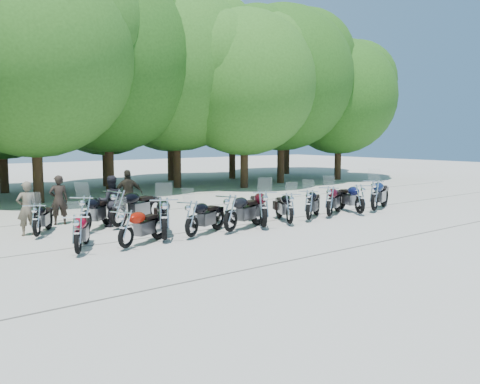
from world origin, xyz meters
TOP-DOWN VIEW (x-y plane):
  - ground at (0.00, 0.00)m, footprint 90.00×90.00m
  - tree_3 at (-3.57, 11.24)m, footprint 8.70×8.70m
  - tree_4 at (0.54, 13.09)m, footprint 9.13×9.13m
  - tree_5 at (4.61, 13.20)m, footprint 9.04×9.04m
  - tree_6 at (7.55, 10.82)m, footprint 8.00×8.00m
  - tree_7 at (11.20, 11.78)m, footprint 8.79×8.79m
  - tree_8 at (15.83, 11.20)m, footprint 7.53×7.53m
  - tree_12 at (1.80, 16.47)m, footprint 7.88×7.88m
  - tree_13 at (6.69, 17.47)m, footprint 8.31×8.31m
  - tree_14 at (10.68, 16.09)m, footprint 8.02×8.02m
  - tree_15 at (16.61, 17.02)m, footprint 9.67×9.67m
  - motorcycle_0 at (-5.80, 0.50)m, footprint 1.53×2.11m
  - motorcycle_1 at (-4.58, 0.39)m, footprint 2.15×1.56m
  - motorcycle_2 at (-3.33, 0.63)m, footprint 1.84×2.56m
  - motorcycle_3 at (-2.50, 0.52)m, footprint 2.28×1.60m
  - motorcycle_4 at (-1.15, 0.48)m, footprint 2.48×1.54m
  - motorcycle_5 at (0.09, 0.41)m, footprint 1.89×2.51m
  - motorcycle_6 at (1.20, 0.40)m, footprint 1.65×2.21m
  - motorcycle_7 at (2.25, 0.55)m, footprint 2.19×1.80m
  - motorcycle_8 at (3.38, 0.63)m, footprint 2.32×1.78m
  - motorcycle_9 at (4.72, 0.36)m, footprint 1.59×2.39m
  - motorcycle_10 at (5.73, 0.49)m, footprint 2.61×1.76m
  - motorcycle_11 at (-5.96, 3.31)m, footprint 1.54×2.07m
  - motorcycle_12 at (-4.62, 3.03)m, footprint 2.16×2.18m
  - motorcycle_13 at (-3.49, 3.22)m, footprint 2.60×1.70m
  - rider_0 at (-6.02, 3.99)m, footprint 0.61×0.42m
  - rider_1 at (-3.46, 3.85)m, footprint 0.93×0.80m
  - rider_2 at (-2.27, 5.06)m, footprint 1.09×0.68m
  - rider_3 at (-4.67, 5.25)m, footprint 0.67×0.52m

SIDE VIEW (x-z plane):
  - ground at x=0.00m, z-range 0.00..0.00m
  - motorcycle_11 at x=-5.96m, z-range 0.00..1.15m
  - motorcycle_0 at x=-5.80m, z-range 0.00..1.16m
  - motorcycle_1 at x=-4.58m, z-range 0.00..1.19m
  - motorcycle_6 at x=1.20m, z-range 0.00..1.23m
  - motorcycle_7 at x=2.25m, z-range 0.00..1.24m
  - motorcycle_3 at x=-2.50m, z-range 0.00..1.25m
  - motorcycle_8 at x=3.38m, z-range 0.00..1.29m
  - motorcycle_9 at x=4.72m, z-range 0.00..1.31m
  - motorcycle_12 at x=-4.62m, z-range 0.00..1.33m
  - motorcycle_4 at x=-1.15m, z-range 0.00..1.34m
  - motorcycle_5 at x=0.09m, z-range 0.00..1.40m
  - motorcycle_2 at x=-3.33m, z-range 0.00..1.41m
  - motorcycle_13 at x=-3.49m, z-range 0.00..1.41m
  - motorcycle_10 at x=5.73m, z-range 0.00..1.43m
  - rider_0 at x=-6.02m, z-range 0.00..1.61m
  - rider_3 at x=-4.67m, z-range 0.00..1.65m
  - rider_1 at x=-3.46m, z-range 0.00..1.66m
  - rider_2 at x=-2.27m, z-range 0.00..1.74m
  - tree_8 at x=15.83m, z-range 0.85..10.10m
  - tree_12 at x=1.80m, z-range 0.89..10.56m
  - tree_6 at x=7.55m, z-range 0.90..10.72m
  - tree_14 at x=10.68m, z-range 0.91..10.75m
  - tree_13 at x=6.69m, z-range 0.94..11.14m
  - tree_3 at x=-3.57m, z-range 0.98..11.66m
  - tree_7 at x=11.20m, z-range 0.99..11.79m
  - tree_5 at x=4.61m, z-range 1.02..12.12m
  - tree_4 at x=0.54m, z-range 1.03..12.24m
  - tree_15 at x=16.61m, z-range 1.09..12.96m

